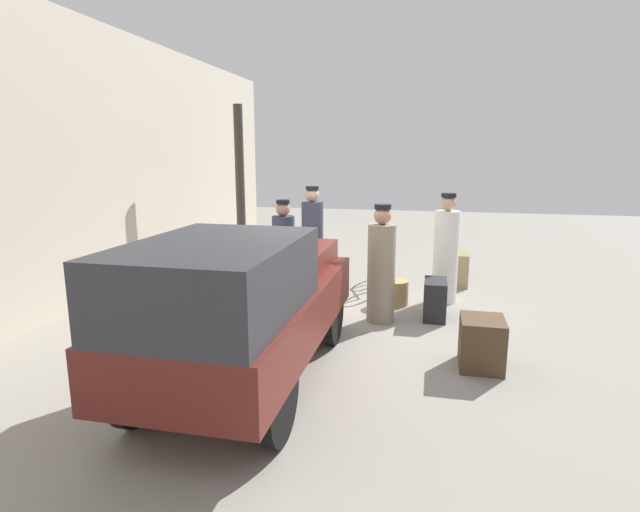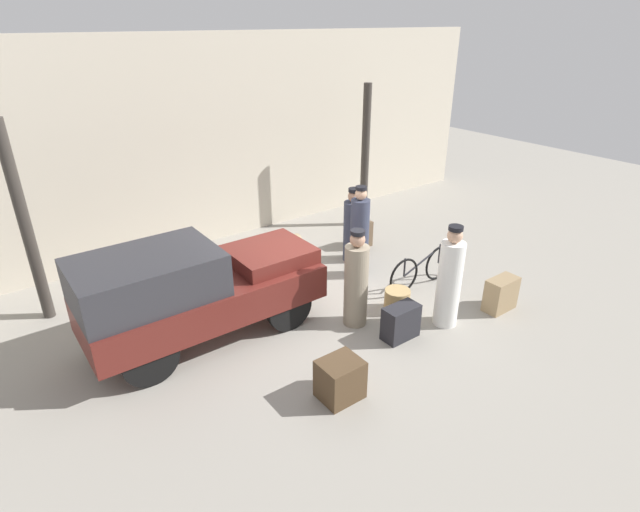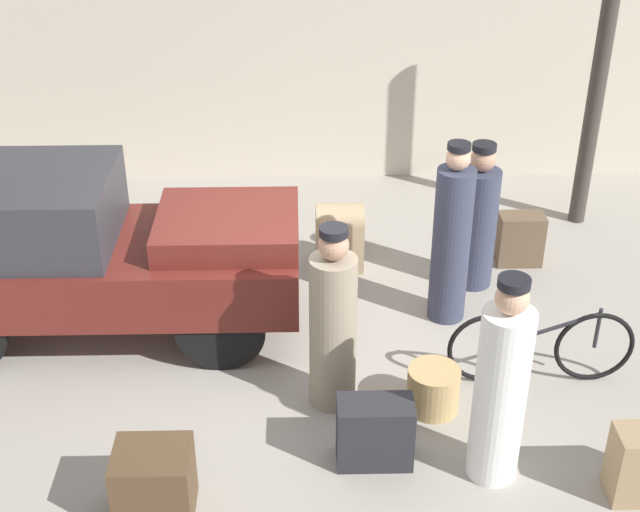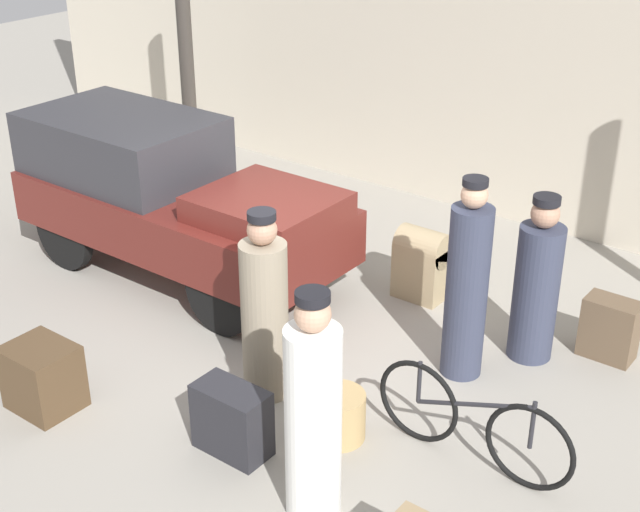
% 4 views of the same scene
% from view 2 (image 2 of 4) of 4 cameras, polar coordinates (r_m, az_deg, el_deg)
% --- Properties ---
extents(ground_plane, '(30.00, 30.00, 0.00)m').
position_cam_2_polar(ground_plane, '(8.97, -0.27, -6.26)').
color(ground_plane, gray).
extents(station_building_facade, '(16.00, 0.15, 4.50)m').
position_cam_2_polar(station_building_facade, '(11.44, -12.76, 12.44)').
color(station_building_facade, beige).
rests_on(station_building_facade, ground).
extents(canopy_pillar_left, '(0.19, 0.19, 3.42)m').
position_cam_2_polar(canopy_pillar_left, '(9.34, -30.62, 3.01)').
color(canopy_pillar_left, '#38332D').
rests_on(canopy_pillar_left, ground).
extents(canopy_pillar_right, '(0.19, 0.19, 3.42)m').
position_cam_2_polar(canopy_pillar_right, '(12.20, 5.17, 11.13)').
color(canopy_pillar_right, '#38332D').
rests_on(canopy_pillar_right, ground).
extents(truck, '(3.76, 1.50, 1.65)m').
position_cam_2_polar(truck, '(8.03, -14.42, -3.64)').
color(truck, black).
rests_on(truck, ground).
extents(bicycle, '(1.67, 0.04, 0.76)m').
position_cam_2_polar(bicycle, '(9.78, 11.54, -1.47)').
color(bicycle, black).
rests_on(bicycle, ground).
extents(wicker_basket, '(0.45, 0.45, 0.40)m').
position_cam_2_polar(wicker_basket, '(8.99, 8.80, -5.01)').
color(wicker_basket, tan).
rests_on(wicker_basket, ground).
extents(porter_standing_middle, '(0.37, 0.37, 1.87)m').
position_cam_2_polar(porter_standing_middle, '(9.82, 4.53, 2.32)').
color(porter_standing_middle, '#33384C').
rests_on(porter_standing_middle, ground).
extents(porter_with_bicycle, '(0.41, 0.41, 1.60)m').
position_cam_2_polar(porter_with_bicycle, '(10.55, 3.80, 3.17)').
color(porter_with_bicycle, '#33384C').
rests_on(porter_with_bicycle, ground).
extents(porter_lifting_near_truck, '(0.40, 0.40, 1.71)m').
position_cam_2_polar(porter_lifting_near_truck, '(8.27, 4.14, -3.03)').
color(porter_lifting_near_truck, gray).
rests_on(porter_lifting_near_truck, ground).
extents(conductor_in_dark_uniform, '(0.40, 0.40, 1.79)m').
position_cam_2_polar(conductor_in_dark_uniform, '(8.49, 14.56, -2.76)').
color(conductor_in_dark_uniform, white).
rests_on(conductor_in_dark_uniform, ground).
extents(trunk_large_brown, '(0.49, 0.29, 0.59)m').
position_cam_2_polar(trunk_large_brown, '(11.35, 4.68, 2.47)').
color(trunk_large_brown, brown).
rests_on(trunk_large_brown, ground).
extents(trunk_umber_medium, '(0.60, 0.33, 0.58)m').
position_cam_2_polar(trunk_umber_medium, '(8.23, 9.21, -7.48)').
color(trunk_umber_medium, '#232328').
rests_on(trunk_umber_medium, ground).
extents(trunk_barrel_dark, '(0.52, 0.38, 0.77)m').
position_cam_2_polar(trunk_barrel_dark, '(10.18, -3.65, 0.35)').
color(trunk_barrel_dark, '#9E8966').
rests_on(trunk_barrel_dark, ground).
extents(suitcase_black_upright, '(0.61, 0.32, 0.61)m').
position_cam_2_polar(suitcase_black_upright, '(9.43, 19.97, -4.12)').
color(suitcase_black_upright, '#937A56').
rests_on(suitcase_black_upright, ground).
extents(trunk_wicker_pale, '(0.57, 0.48, 0.58)m').
position_cam_2_polar(trunk_wicker_pale, '(6.99, 2.31, -13.90)').
color(trunk_wicker_pale, '#4C3823').
rests_on(trunk_wicker_pale, ground).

